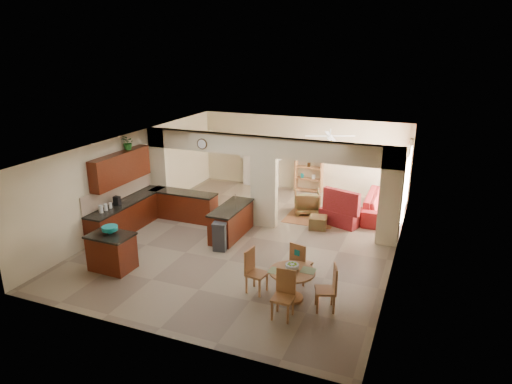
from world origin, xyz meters
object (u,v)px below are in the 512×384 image
at_px(kitchen_island, 112,252).
at_px(sofa, 382,205).
at_px(dining_table, 292,280).
at_px(armchair, 307,202).

xyz_separation_m(kitchen_island, sofa, (5.79, 6.26, -0.09)).
bearing_deg(kitchen_island, dining_table, 5.16).
relative_size(kitchen_island, armchair, 1.30).
xyz_separation_m(kitchen_island, dining_table, (4.59, 0.31, 0.00)).
relative_size(dining_table, armchair, 1.21).
height_order(sofa, armchair, armchair).
relative_size(sofa, armchair, 3.06).
bearing_deg(armchair, kitchen_island, 39.81).
xyz_separation_m(kitchen_island, armchair, (3.43, 5.66, -0.09)).
height_order(kitchen_island, dining_table, kitchen_island).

